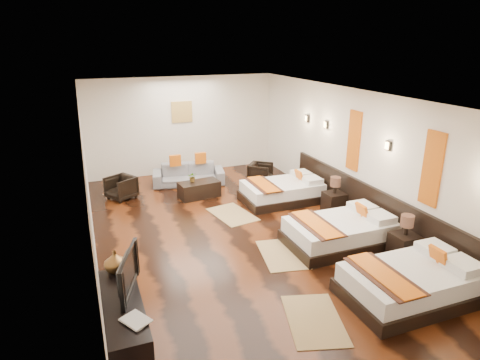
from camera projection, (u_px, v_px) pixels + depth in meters
name	position (u px, v px, depth m)	size (l,w,h in m)	color
floor	(241.00, 238.00, 8.34)	(5.50, 9.50, 0.01)	black
ceiling	(241.00, 97.00, 7.44)	(5.50, 9.50, 0.01)	white
back_wall	(182.00, 126.00, 12.09)	(5.50, 0.01, 2.80)	silver
left_wall	(88.00, 189.00, 6.95)	(0.01, 9.50, 2.80)	silver
right_wall	(362.00, 158.00, 8.82)	(0.01, 9.50, 2.80)	silver
headboard_panel	(380.00, 213.00, 8.41)	(0.08, 6.60, 0.90)	black
bed_near	(412.00, 283.00, 6.34)	(2.03, 1.28, 0.77)	black
bed_mid	(341.00, 232.00, 8.01)	(2.03, 1.28, 0.77)	black
bed_far	(283.00, 191.00, 10.19)	(1.92, 1.21, 0.73)	black
nightstand_a	(404.00, 243.00, 7.48)	(0.43, 0.43, 0.85)	black
nightstand_b	(334.00, 200.00, 9.47)	(0.43, 0.43, 0.86)	black
jute_mat_near	(314.00, 320.00, 5.90)	(0.75, 1.20, 0.01)	#9B7E4F
jute_mat_mid	(282.00, 254.00, 7.70)	(0.75, 1.20, 0.01)	#9B7E4F
jute_mat_far	(232.00, 214.00, 9.45)	(0.75, 1.20, 0.01)	#9B7E4F
tv_console	(124.00, 319.00, 5.49)	(0.50, 1.80, 0.55)	black
tv	(122.00, 273.00, 5.54)	(0.97, 0.13, 0.56)	black
book	(127.00, 326.00, 4.92)	(0.26, 0.35, 0.03)	black
figurine	(115.00, 261.00, 6.04)	(0.32, 0.32, 0.34)	brown
sofa	(189.00, 174.00, 11.36)	(1.91, 0.75, 0.56)	slate
armchair_left	(121.00, 188.00, 10.32)	(0.61, 0.63, 0.57)	black
armchair_right	(260.00, 173.00, 11.49)	(0.59, 0.60, 0.55)	black
coffee_table	(199.00, 189.00, 10.45)	(1.00, 0.50, 0.40)	black
table_plant	(193.00, 177.00, 10.36)	(0.23, 0.20, 0.25)	#2B581D
orange_panel_a	(432.00, 169.00, 7.04)	(0.04, 0.40, 1.30)	#D86014
orange_panel_b	(354.00, 141.00, 8.98)	(0.04, 0.40, 1.30)	#D86014
sconce_mid	(388.00, 146.00, 7.96)	(0.07, 0.12, 0.18)	black
sconce_far	(326.00, 125.00, 9.90)	(0.07, 0.12, 0.18)	black
sconce_lounge	(307.00, 118.00, 10.69)	(0.07, 0.12, 0.18)	black
gold_artwork	(182.00, 112.00, 11.94)	(0.60, 0.04, 0.60)	#AD873F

